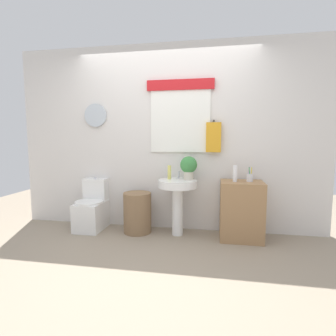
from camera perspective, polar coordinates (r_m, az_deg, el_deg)
ground_plane at (r=2.95m, az=-4.53°, el=-19.62°), size 8.00×8.00×0.00m
back_wall at (r=3.78m, az=-0.21°, el=6.59°), size 4.40×0.18×2.60m
toilet at (r=3.99m, az=-16.10°, el=-8.62°), size 0.38×0.51×0.73m
laundry_hamper at (r=3.71m, az=-6.65°, el=-9.56°), size 0.38×0.38×0.55m
pedestal_sink at (r=3.53m, az=2.07°, el=-5.55°), size 0.51×0.51×0.75m
faucet at (r=3.60m, az=2.36°, el=-1.52°), size 0.03×0.03×0.10m
wooden_cabinet at (r=3.55m, az=15.60°, el=-8.83°), size 0.53×0.44×0.75m
soap_bottle at (r=3.55m, az=0.28°, el=-0.93°), size 0.05×0.05×0.19m
potted_plant at (r=3.51m, az=4.50°, el=0.40°), size 0.23×0.23×0.31m
lotion_bottle at (r=3.41m, az=14.34°, el=-1.20°), size 0.05×0.05×0.21m
toothbrush_cup at (r=3.50m, az=17.30°, el=-1.95°), size 0.08×0.08×0.19m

